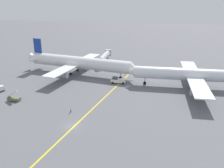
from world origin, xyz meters
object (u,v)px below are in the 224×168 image
airliner_at_gate_left (79,63)px  jet_bridge (105,56)px  airliner_being_pushed (190,75)px  gse_stair_truck_yellow (14,98)px  pushback_tug (118,80)px  ground_crew_marshaller_foreground (71,110)px  gse_container_dolly_flat (0,89)px

airliner_at_gate_left → jet_bridge: (7.23, 22.31, -1.18)m
airliner_being_pushed → gse_stair_truck_yellow: airliner_being_pushed is taller
airliner_at_gate_left → pushback_tug: airliner_at_gate_left is taller
airliner_being_pushed → ground_crew_marshaller_foreground: (-39.02, -32.54, -4.50)m
airliner_at_gate_left → airliner_being_pushed: 50.80m
gse_stair_truck_yellow → pushback_tug: bearing=39.2°
airliner_at_gate_left → jet_bridge: airliner_at_gate_left is taller
gse_container_dolly_flat → gse_stair_truck_yellow: 12.83m
gse_container_dolly_flat → ground_crew_marshaller_foreground: gse_container_dolly_flat is taller
airliner_being_pushed → pushback_tug: bearing=-176.8°
airliner_being_pushed → gse_container_dolly_flat: bearing=-163.7°
airliner_being_pushed → gse_container_dolly_flat: size_ratio=12.85×
jet_bridge → ground_crew_marshaller_foreground: bearing=-86.3°
airliner_at_gate_left → gse_container_dolly_flat: (-22.89, -28.67, -4.44)m
jet_bridge → pushback_tug: bearing=-66.8°
airliner_being_pushed → gse_stair_truck_yellow: (-62.38, -28.38, -4.33)m
pushback_tug → jet_bridge: 34.10m
gse_container_dolly_flat → airliner_at_gate_left: bearing=51.4°
gse_container_dolly_flat → jet_bridge: (30.12, 50.98, 3.26)m
airliner_being_pushed → gse_container_dolly_flat: airliner_being_pushed is taller
airliner_being_pushed → jet_bridge: size_ratio=2.36×
airliner_at_gate_left → airliner_being_pushed: size_ratio=1.14×
airliner_being_pushed → gse_stair_truck_yellow: size_ratio=10.60×
ground_crew_marshaller_foreground → jet_bridge: (-4.03, 62.09, 3.58)m
airliner_at_gate_left → gse_container_dolly_flat: bearing=-128.6°
gse_stair_truck_yellow → jet_bridge: (19.33, 57.93, 3.41)m
airliner_at_gate_left → gse_stair_truck_yellow: 37.90m
gse_stair_truck_yellow → ground_crew_marshaller_foreground: size_ratio=2.84×
gse_container_dolly_flat → jet_bridge: size_ratio=0.18×
gse_container_dolly_flat → pushback_tug: bearing=24.4°
gse_stair_truck_yellow → jet_bridge: bearing=71.5°
pushback_tug → gse_stair_truck_yellow: (-32.70, -26.71, -0.27)m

